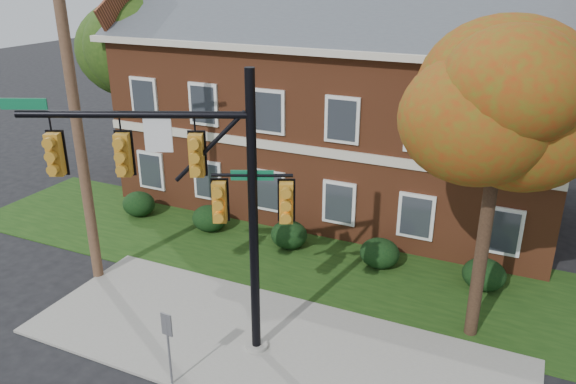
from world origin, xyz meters
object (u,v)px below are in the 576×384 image
at_px(hedge_right, 380,253).
at_px(tree_left_rear, 136,41).
at_px(hedge_center, 289,235).
at_px(traffic_signal, 196,188).
at_px(hedge_far_right, 484,274).
at_px(sign_post, 168,338).
at_px(hedge_far_left, 139,204).
at_px(tree_near_right, 512,108).
at_px(utility_pole, 78,131).
at_px(hedge_left, 209,218).
at_px(apartment_building, 341,90).

relative_size(hedge_right, tree_left_rear, 0.16).
relative_size(hedge_center, hedge_right, 1.00).
bearing_deg(traffic_signal, tree_left_rear, 110.15).
relative_size(hedge_right, hedge_far_right, 1.00).
bearing_deg(hedge_far_right, sign_post, -128.68).
distance_m(hedge_far_left, traffic_signal, 10.78).
xyz_separation_m(hedge_far_right, tree_near_right, (0.22, -2.83, 6.14)).
height_order(tree_near_right, sign_post, tree_near_right).
distance_m(hedge_far_right, utility_pole, 13.69).
bearing_deg(traffic_signal, hedge_left, 97.80).
bearing_deg(apartment_building, sign_post, -87.86).
bearing_deg(utility_pole, hedge_left, 57.23).
height_order(hedge_right, tree_left_rear, tree_left_rear).
height_order(hedge_center, utility_pole, utility_pole).
bearing_deg(hedge_left, apartment_building, 56.33).
relative_size(tree_near_right, sign_post, 3.99).
bearing_deg(sign_post, hedge_far_left, 137.38).
bearing_deg(traffic_signal, hedge_far_left, 115.35).
xyz_separation_m(hedge_right, tree_near_right, (3.72, -2.83, 6.14)).
bearing_deg(hedge_left, tree_left_rear, 146.41).
xyz_separation_m(hedge_right, hedge_far_right, (3.50, 0.00, 0.00)).
xyz_separation_m(hedge_far_left, hedge_center, (7.00, 0.00, 0.00)).
bearing_deg(utility_pole, sign_post, -46.94).
height_order(apartment_building, sign_post, apartment_building).
xyz_separation_m(tree_near_right, tree_left_rear, (-16.95, 6.97, 0.01)).
bearing_deg(hedge_far_left, tree_left_rear, 123.42).
bearing_deg(apartment_building, hedge_far_left, -143.11).
xyz_separation_m(apartment_building, hedge_left, (-3.50, -5.25, -4.46)).
bearing_deg(sign_post, apartment_building, 96.79).
bearing_deg(hedge_center, utility_pole, -136.77).
height_order(apartment_building, hedge_right, apartment_building).
relative_size(tree_near_right, traffic_signal, 1.11).
distance_m(apartment_building, hedge_center, 6.89).
height_order(hedge_left, tree_left_rear, tree_left_rear).
bearing_deg(hedge_left, hedge_center, 0.00).
xyz_separation_m(hedge_far_left, traffic_signal, (7.48, -6.49, 4.27)).
relative_size(tree_left_rear, traffic_signal, 1.15).
bearing_deg(tree_left_rear, hedge_right, -17.37).
xyz_separation_m(hedge_center, hedge_right, (3.50, 0.00, 0.00)).
relative_size(traffic_signal, utility_pole, 0.76).
distance_m(apartment_building, hedge_right, 7.73).
height_order(utility_pole, sign_post, utility_pole).
relative_size(hedge_center, utility_pole, 0.14).
height_order(tree_left_rear, traffic_signal, tree_left_rear).
bearing_deg(tree_near_right, sign_post, -141.84).
height_order(hedge_left, traffic_signal, traffic_signal).
distance_m(hedge_far_left, hedge_right, 10.50).
distance_m(hedge_left, hedge_far_right, 10.50).
bearing_deg(hedge_center, hedge_far_left, 180.00).
distance_m(hedge_right, tree_near_right, 7.72).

